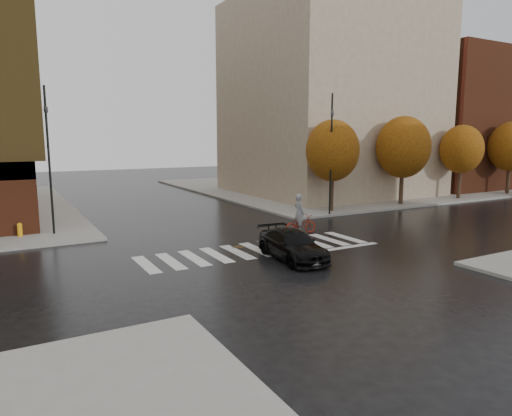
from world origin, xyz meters
The scene contains 15 objects.
ground centered at (0.00, 0.00, 0.00)m, with size 120.00×120.00×0.00m, color black.
sidewalk_ne centered at (21.00, 21.00, 0.07)m, with size 30.00×30.00×0.15m, color gray.
crosswalk centered at (0.00, 0.50, 0.01)m, with size 12.00×3.00×0.01m, color silver.
building_ne_tan centered at (17.00, 17.00, 9.15)m, with size 16.00×16.00×18.00m, color gray.
building_ne_brick centered at (33.00, 16.00, 7.15)m, with size 14.00×14.00×14.00m, color maroon.
tree_ne_a centered at (10.00, 7.40, 4.46)m, with size 3.80×3.80×6.50m.
tree_ne_b centered at (17.00, 7.40, 4.62)m, with size 4.20×4.20×6.89m.
tree_ne_c centered at (24.00, 7.40, 4.37)m, with size 3.60×3.60×6.31m.
tree_ne_d centered at (31.00, 7.40, 4.54)m, with size 4.00×4.00×6.70m.
sedan centered at (0.50, -1.80, 0.64)m, with size 1.81×4.44×1.29m, color black.
cyclist centered at (3.88, 2.50, 0.78)m, with size 2.03×0.79×2.29m.
traffic_light_nw centered at (-8.33, 8.61, 4.77)m, with size 0.24×0.21×7.97m.
traffic_light_ne centered at (9.00, 6.30, 4.91)m, with size 0.21×0.24×8.16m.
fire_hydrant centered at (-10.00, 8.65, 0.56)m, with size 0.27×0.27×0.75m.
manhole centered at (-0.58, 1.40, 0.01)m, with size 0.63×0.63×0.01m, color #4B361B.
Camera 1 is at (-10.62, -18.36, 5.43)m, focal length 32.00 mm.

